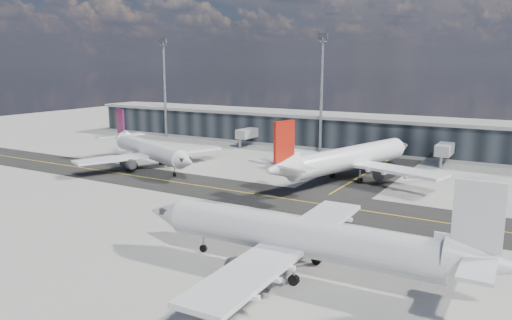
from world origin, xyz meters
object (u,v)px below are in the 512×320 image
(airliner_near, at_px, (303,238))
(baggage_tug, at_px, (176,161))
(airliner_af, at_px, (149,150))
(service_van, at_px, (306,157))
(airliner_redtail, at_px, (348,159))

(airliner_near, height_order, baggage_tug, airliner_near)
(airliner_af, xyz_separation_m, baggage_tug, (4.61, 3.55, -2.70))
(service_van, bearing_deg, airliner_redtail, -55.40)
(airliner_af, distance_m, airliner_near, 62.08)
(airliner_near, xyz_separation_m, service_van, (-26.30, 57.53, -3.19))
(airliner_af, distance_m, service_van, 35.25)
(airliner_redtail, bearing_deg, airliner_near, -59.89)
(airliner_af, relative_size, service_van, 6.80)
(baggage_tug, bearing_deg, airliner_redtail, 71.60)
(airliner_near, relative_size, baggage_tug, 11.39)
(airliner_near, relative_size, service_van, 7.55)
(airliner_redtail, height_order, service_van, airliner_redtail)
(airliner_af, height_order, airliner_near, airliner_near)
(airliner_near, distance_m, service_van, 63.34)
(airliner_redtail, distance_m, baggage_tug, 37.12)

